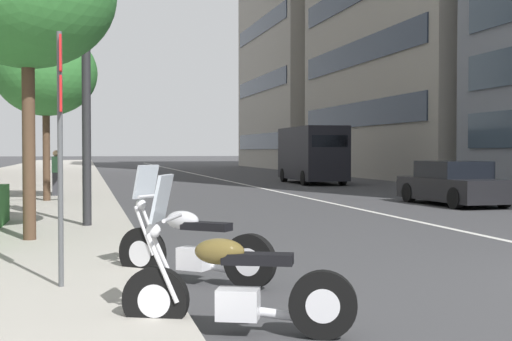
{
  "coord_description": "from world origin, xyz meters",
  "views": [
    {
      "loc": [
        -6.55,
        7.63,
        1.69
      ],
      "look_at": [
        14.89,
        2.44,
        1.06
      ],
      "focal_mm": 49.67,
      "sensor_mm": 36.0,
      "label": 1
    }
  ],
  "objects_px": {
    "delivery_van_ahead": "(312,154)",
    "pedestrian_on_plaza": "(56,173)",
    "car_approaching_light": "(454,185)",
    "street_tree_near_plaza_corner": "(46,73)",
    "motorcycle_by_sign_pole": "(233,288)",
    "parking_sign_by_curb": "(61,128)",
    "motorcycle_under_tarp": "(191,248)"
  },
  "relations": [
    {
      "from": "motorcycle_under_tarp",
      "to": "street_tree_near_plaza_corner",
      "type": "bearing_deg",
      "value": -39.97
    },
    {
      "from": "motorcycle_under_tarp",
      "to": "street_tree_near_plaza_corner",
      "type": "relative_size",
      "value": 0.35
    },
    {
      "from": "car_approaching_light",
      "to": "pedestrian_on_plaza",
      "type": "relative_size",
      "value": 2.75
    },
    {
      "from": "delivery_van_ahead",
      "to": "pedestrian_on_plaza",
      "type": "relative_size",
      "value": 3.91
    },
    {
      "from": "motorcycle_by_sign_pole",
      "to": "street_tree_near_plaza_corner",
      "type": "height_order",
      "value": "street_tree_near_plaza_corner"
    },
    {
      "from": "car_approaching_light",
      "to": "parking_sign_by_curb",
      "type": "xyz_separation_m",
      "value": [
        -11.53,
        11.33,
        1.31
      ]
    },
    {
      "from": "delivery_van_ahead",
      "to": "parking_sign_by_curb",
      "type": "distance_m",
      "value": 28.48
    },
    {
      "from": "car_approaching_light",
      "to": "street_tree_near_plaza_corner",
      "type": "relative_size",
      "value": 0.81
    },
    {
      "from": "car_approaching_light",
      "to": "pedestrian_on_plaza",
      "type": "xyz_separation_m",
      "value": [
        5.19,
        12.03,
        0.29
      ]
    },
    {
      "from": "pedestrian_on_plaza",
      "to": "parking_sign_by_curb",
      "type": "bearing_deg",
      "value": -86.89
    },
    {
      "from": "car_approaching_light",
      "to": "parking_sign_by_curb",
      "type": "bearing_deg",
      "value": 132.73
    },
    {
      "from": "motorcycle_by_sign_pole",
      "to": "street_tree_near_plaza_corner",
      "type": "relative_size",
      "value": 0.39
    },
    {
      "from": "street_tree_near_plaza_corner",
      "to": "pedestrian_on_plaza",
      "type": "height_order",
      "value": "street_tree_near_plaza_corner"
    },
    {
      "from": "motorcycle_by_sign_pole",
      "to": "pedestrian_on_plaza",
      "type": "bearing_deg",
      "value": -61.67
    },
    {
      "from": "motorcycle_under_tarp",
      "to": "delivery_van_ahead",
      "type": "distance_m",
      "value": 27.33
    },
    {
      "from": "pedestrian_on_plaza",
      "to": "delivery_van_ahead",
      "type": "bearing_deg",
      "value": 38.21
    },
    {
      "from": "pedestrian_on_plaza",
      "to": "car_approaching_light",
      "type": "bearing_deg",
      "value": -22.6
    },
    {
      "from": "delivery_van_ahead",
      "to": "parking_sign_by_curb",
      "type": "bearing_deg",
      "value": 157.92
    },
    {
      "from": "motorcycle_by_sign_pole",
      "to": "parking_sign_by_curb",
      "type": "xyz_separation_m",
      "value": [
        1.97,
        1.57,
        1.51
      ]
    },
    {
      "from": "parking_sign_by_curb",
      "to": "street_tree_near_plaza_corner",
      "type": "height_order",
      "value": "street_tree_near_plaza_corner"
    },
    {
      "from": "delivery_van_ahead",
      "to": "street_tree_near_plaza_corner",
      "type": "height_order",
      "value": "street_tree_near_plaza_corner"
    },
    {
      "from": "delivery_van_ahead",
      "to": "car_approaching_light",
      "type": "bearing_deg",
      "value": -178.88
    },
    {
      "from": "motorcycle_by_sign_pole",
      "to": "pedestrian_on_plaza",
      "type": "xyz_separation_m",
      "value": [
        18.68,
        2.27,
        0.48
      ]
    },
    {
      "from": "parking_sign_by_curb",
      "to": "delivery_van_ahead",
      "type": "bearing_deg",
      "value": -23.78
    },
    {
      "from": "street_tree_near_plaza_corner",
      "to": "pedestrian_on_plaza",
      "type": "relative_size",
      "value": 3.39
    },
    {
      "from": "delivery_van_ahead",
      "to": "motorcycle_under_tarp",
      "type": "bearing_deg",
      "value": 160.41
    },
    {
      "from": "motorcycle_under_tarp",
      "to": "car_approaching_light",
      "type": "xyz_separation_m",
      "value": [
        10.91,
        -9.77,
        0.18
      ]
    },
    {
      "from": "motorcycle_under_tarp",
      "to": "street_tree_near_plaza_corner",
      "type": "xyz_separation_m",
      "value": [
        13.64,
        2.45,
        3.58
      ]
    },
    {
      "from": "car_approaching_light",
      "to": "delivery_van_ahead",
      "type": "distance_m",
      "value": 14.56
    },
    {
      "from": "motorcycle_by_sign_pole",
      "to": "delivery_van_ahead",
      "type": "xyz_separation_m",
      "value": [
        28.03,
        -9.92,
        1.09
      ]
    },
    {
      "from": "car_approaching_light",
      "to": "motorcycle_by_sign_pole",
      "type": "bearing_deg",
      "value": 141.37
    },
    {
      "from": "street_tree_near_plaza_corner",
      "to": "motorcycle_by_sign_pole",
      "type": "bearing_deg",
      "value": -171.42
    }
  ]
}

